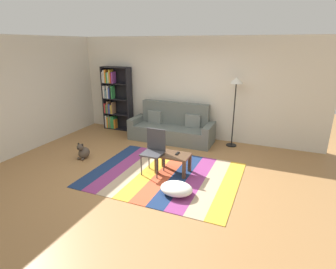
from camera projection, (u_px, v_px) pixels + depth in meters
name	position (u px, v px, depth m)	size (l,w,h in m)	color
ground_plane	(153.00, 173.00, 5.48)	(14.00, 14.00, 0.00)	#9E7042
back_wall	(193.00, 89.00, 7.27)	(6.80, 0.10, 2.70)	silver
left_wall	(46.00, 91.00, 6.94)	(0.10, 5.50, 2.70)	beige
rug	(164.00, 175.00, 5.41)	(2.92, 2.30, 0.01)	navy
couch	(172.00, 128.00, 7.28)	(2.26, 0.80, 1.00)	#59605B
bookshelf	(114.00, 99.00, 8.07)	(0.90, 0.28, 1.87)	black
coffee_table	(173.00, 158.00, 5.42)	(0.67, 0.43, 0.39)	#513826
pouf	(176.00, 189.00, 4.68)	(0.57, 0.46, 0.21)	white
dog	(83.00, 152.00, 6.14)	(0.22, 0.35, 0.40)	#473D33
standing_lamp	(236.00, 90.00, 6.49)	(0.32, 0.32, 1.74)	black
tv_remote	(177.00, 153.00, 5.40)	(0.04, 0.15, 0.02)	black
folding_chair	(154.00, 148.00, 5.38)	(0.40, 0.40, 0.90)	#38383D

